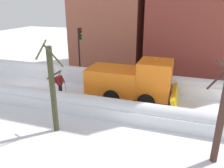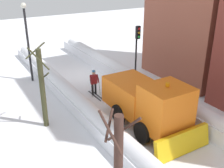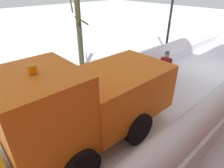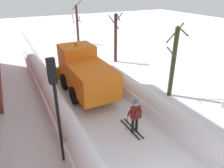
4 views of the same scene
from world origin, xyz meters
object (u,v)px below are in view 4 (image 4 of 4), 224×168
bare_tree_near (173,62)px  bare_tree_mid (116,37)px  skier (135,115)px  bare_tree_far (77,24)px  traffic_light_pole (55,93)px  plow_truck (84,72)px

bare_tree_near → bare_tree_mid: (0.01, 7.53, -0.01)m
bare_tree_near → bare_tree_mid: bare_tree_near is taller
skier → bare_tree_near: (4.14, 2.21, 1.30)m
bare_tree_near → bare_tree_far: size_ratio=0.92×
skier → bare_tree_far: bare_tree_far is taller
bare_tree_mid → bare_tree_far: bare_tree_far is taller
bare_tree_near → bare_tree_far: (-0.83, 15.80, 0.04)m
skier → traffic_light_pole: size_ratio=0.41×
plow_truck → bare_tree_mid: 6.67m
bare_tree_mid → bare_tree_far: size_ratio=0.89×
plow_truck → skier: size_ratio=3.31×
traffic_light_pole → bare_tree_mid: 12.52m
skier → bare_tree_mid: bare_tree_mid is taller
bare_tree_far → skier: bearing=-100.4°
bare_tree_mid → traffic_light_pole: bearing=-128.2°
plow_truck → traffic_light_pole: traffic_light_pole is taller
bare_tree_near → bare_tree_far: bare_tree_far is taller
bare_tree_near → bare_tree_far: 15.82m
traffic_light_pole → skier: bearing=1.4°
traffic_light_pole → bare_tree_near: (7.72, 2.29, -0.76)m
plow_truck → bare_tree_far: size_ratio=1.19×
skier → bare_tree_far: (3.30, 18.01, 1.34)m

